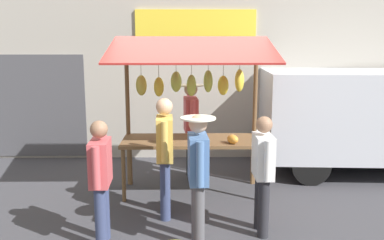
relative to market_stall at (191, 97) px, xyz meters
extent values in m
plane|color=#38383D|center=(-0.01, 0.05, -1.55)|extent=(40.00, 40.00, 0.00)
cube|color=#9E998E|center=(-0.01, -2.15, 0.15)|extent=(9.00, 0.25, 3.40)
cube|color=yellow|center=(-0.11, -2.00, 1.20)|extent=(2.40, 0.06, 0.56)
cube|color=#47474C|center=(3.10, -2.01, -0.45)|extent=(1.90, 0.04, 2.10)
cube|color=brown|center=(-0.01, 0.05, -0.70)|extent=(2.20, 0.90, 0.05)
cylinder|color=brown|center=(1.03, 0.44, -1.14)|extent=(0.06, 0.06, 0.83)
cylinder|color=brown|center=(-1.05, 0.44, -1.14)|extent=(0.06, 0.06, 0.83)
cylinder|color=brown|center=(1.03, -0.34, -1.14)|extent=(0.06, 0.06, 0.83)
cylinder|color=brown|center=(-1.05, -0.34, -1.14)|extent=(0.06, 0.06, 0.83)
cylinder|color=brown|center=(1.05, -0.35, -0.38)|extent=(0.07, 0.07, 2.35)
cylinder|color=brown|center=(-1.07, -0.35, -0.38)|extent=(0.07, 0.07, 2.35)
cylinder|color=brown|center=(-0.01, -0.35, 0.60)|extent=(2.12, 0.06, 0.06)
cube|color=#B72D28|center=(-0.01, 0.20, 0.75)|extent=(2.50, 1.46, 0.39)
cylinder|color=brown|center=(-0.80, -0.35, 0.50)|extent=(0.01, 0.01, 0.18)
ellipsoid|color=yellow|center=(-0.80, -0.35, 0.22)|extent=(0.21, 0.23, 0.38)
cylinder|color=brown|center=(-0.53, -0.33, 0.45)|extent=(0.01, 0.01, 0.29)
ellipsoid|color=yellow|center=(-0.53, -0.33, 0.15)|extent=(0.24, 0.24, 0.32)
cylinder|color=brown|center=(-0.28, -0.31, 0.50)|extent=(0.01, 0.01, 0.20)
ellipsoid|color=#B2CC4C|center=(-0.28, -0.31, 0.22)|extent=(0.21, 0.21, 0.37)
cylinder|color=brown|center=(-0.01, -0.30, 0.46)|extent=(0.01, 0.01, 0.27)
ellipsoid|color=#B2CC4C|center=(-0.01, -0.30, 0.15)|extent=(0.21, 0.21, 0.35)
cylinder|color=brown|center=(0.24, -0.31, 0.49)|extent=(0.01, 0.01, 0.22)
ellipsoid|color=#B2CC4C|center=(0.24, -0.31, 0.21)|extent=(0.23, 0.26, 0.34)
cylinder|color=brown|center=(0.53, -0.34, 0.44)|extent=(0.01, 0.01, 0.31)
ellipsoid|color=yellow|center=(0.53, -0.34, 0.12)|extent=(0.22, 0.22, 0.32)
cylinder|color=brown|center=(0.82, -0.35, 0.46)|extent=(0.01, 0.01, 0.28)
ellipsoid|color=gold|center=(0.82, -0.35, 0.15)|extent=(0.25, 0.24, 0.34)
ellipsoid|color=gold|center=(0.36, 0.18, -0.62)|extent=(0.18, 0.21, 0.10)
ellipsoid|color=orange|center=(-0.63, 0.34, -0.60)|extent=(0.23, 0.26, 0.14)
sphere|color=#729E4C|center=(0.44, 0.27, -0.57)|extent=(0.20, 0.20, 0.20)
cylinder|color=#232328|center=(0.01, -0.84, -1.13)|extent=(0.14, 0.14, 0.85)
cylinder|color=#232328|center=(-0.01, -0.56, -1.13)|extent=(0.14, 0.14, 0.85)
cube|color=#BF4C51|center=(0.00, -0.70, -0.41)|extent=(0.26, 0.53, 0.60)
cylinder|color=#BF4C51|center=(0.03, -1.01, -0.38)|extent=(0.09, 0.09, 0.55)
cylinder|color=#BF4C51|center=(-0.03, -0.38, -0.38)|extent=(0.09, 0.09, 0.55)
sphere|color=tan|center=(0.00, -0.70, 0.04)|extent=(0.23, 0.23, 0.23)
cylinder|color=beige|center=(0.00, -0.70, 0.11)|extent=(0.44, 0.44, 0.02)
cylinder|color=#4C4C51|center=(-0.06, 1.95, -1.16)|extent=(0.14, 0.14, 0.79)
cylinder|color=#4C4C51|center=(-0.05, 1.69, -1.16)|extent=(0.14, 0.14, 0.79)
cube|color=#476B9E|center=(-0.06, 1.82, -0.49)|extent=(0.24, 0.49, 0.56)
cylinder|color=#476B9E|center=(-0.07, 2.12, -0.46)|extent=(0.09, 0.09, 0.51)
cylinder|color=#476B9E|center=(-0.04, 1.52, -0.46)|extent=(0.09, 0.09, 0.51)
sphere|color=tan|center=(-0.06, 1.82, -0.07)|extent=(0.22, 0.22, 0.22)
cylinder|color=beige|center=(-0.06, 1.82, 0.00)|extent=(0.41, 0.41, 0.02)
cylinder|color=navy|center=(1.09, 1.92, -1.18)|extent=(0.14, 0.14, 0.75)
cylinder|color=navy|center=(1.10, 1.67, -1.18)|extent=(0.14, 0.14, 0.75)
cube|color=#BF4C51|center=(1.09, 1.79, -0.54)|extent=(0.24, 0.46, 0.53)
cylinder|color=#BF4C51|center=(1.08, 2.08, -0.51)|extent=(0.09, 0.09, 0.49)
cylinder|color=#BF4C51|center=(1.11, 1.51, -0.51)|extent=(0.09, 0.09, 0.49)
sphere|color=#8C664C|center=(1.09, 1.79, -0.14)|extent=(0.21, 0.21, 0.21)
cylinder|color=#232328|center=(-0.88, 1.66, -1.18)|extent=(0.14, 0.14, 0.75)
cylinder|color=#232328|center=(-0.88, 1.41, -1.18)|extent=(0.14, 0.14, 0.75)
cube|color=silver|center=(-0.88, 1.53, -0.54)|extent=(0.22, 0.45, 0.53)
cylinder|color=silver|center=(-0.88, 1.82, -0.52)|extent=(0.09, 0.09, 0.49)
cylinder|color=silver|center=(-0.87, 1.24, -0.52)|extent=(0.09, 0.09, 0.49)
sphere|color=#8C664C|center=(-0.88, 1.53, -0.14)|extent=(0.21, 0.21, 0.21)
cylinder|color=navy|center=(0.37, 1.13, -1.14)|extent=(0.14, 0.14, 0.83)
cylinder|color=navy|center=(0.38, 0.85, -1.14)|extent=(0.14, 0.14, 0.83)
cube|color=gold|center=(0.37, 0.99, -0.43)|extent=(0.24, 0.51, 0.59)
cylinder|color=gold|center=(0.36, 1.30, -0.41)|extent=(0.09, 0.09, 0.54)
cylinder|color=gold|center=(0.39, 0.68, -0.41)|extent=(0.09, 0.09, 0.54)
sphere|color=tan|center=(0.37, 0.99, 0.00)|extent=(0.23, 0.23, 0.23)
cube|color=silver|center=(-3.58, -1.04, -0.45)|extent=(4.49, 2.09, 1.55)
cube|color=black|center=(-2.26, -1.11, -0.17)|extent=(1.50, 1.89, 0.68)
cylinder|color=black|center=(-2.04, -0.29, -1.22)|extent=(0.67, 0.22, 0.66)
cylinder|color=black|center=(-2.13, -1.96, -1.22)|extent=(0.67, 0.22, 0.66)
camera|label=1|loc=(0.08, 6.59, 0.88)|focal=39.50mm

